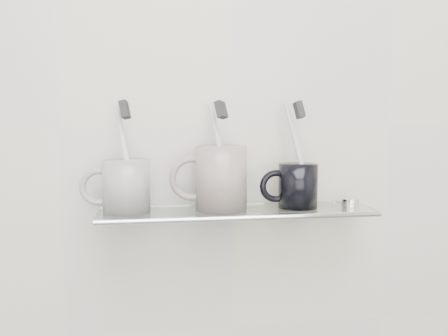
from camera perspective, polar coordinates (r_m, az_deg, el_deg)
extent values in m
plane|color=beige|center=(0.96, 0.91, 4.78)|extent=(2.50, 0.00, 2.50)
cube|color=silver|center=(0.91, 1.53, -5.02)|extent=(0.50, 0.12, 0.01)
cylinder|color=silver|center=(0.86, 2.19, -5.73)|extent=(0.50, 0.01, 0.01)
cylinder|color=silver|center=(0.95, -11.61, -5.39)|extent=(0.02, 0.03, 0.02)
cylinder|color=silver|center=(1.02, 12.84, -4.66)|extent=(0.02, 0.03, 0.02)
cylinder|color=white|center=(0.90, -11.10, -2.06)|extent=(0.11, 0.11, 0.09)
torus|color=white|center=(0.90, -14.13, -2.10)|extent=(0.07, 0.01, 0.07)
cylinder|color=silver|center=(0.89, -11.17, 1.41)|extent=(0.05, 0.06, 0.19)
cube|color=#262728|center=(0.89, -11.28, 6.56)|extent=(0.02, 0.03, 0.04)
cylinder|color=silver|center=(0.90, -0.33, -1.15)|extent=(0.10, 0.10, 0.12)
torus|color=silver|center=(0.90, -3.68, -1.21)|extent=(0.08, 0.01, 0.08)
cylinder|color=silver|center=(0.90, -0.33, 1.57)|extent=(0.05, 0.07, 0.18)
cube|color=#262728|center=(0.90, -0.33, 6.67)|extent=(0.03, 0.03, 0.04)
cylinder|color=black|center=(0.94, 8.45, -2.01)|extent=(0.09, 0.09, 0.08)
torus|color=black|center=(0.93, 5.94, -2.08)|extent=(0.06, 0.01, 0.06)
cylinder|color=beige|center=(0.93, 8.51, 1.66)|extent=(0.05, 0.05, 0.19)
cube|color=#262728|center=(0.93, 8.59, 6.59)|extent=(0.02, 0.03, 0.04)
cylinder|color=silver|center=(0.98, 14.23, -3.80)|extent=(0.03, 0.03, 0.01)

